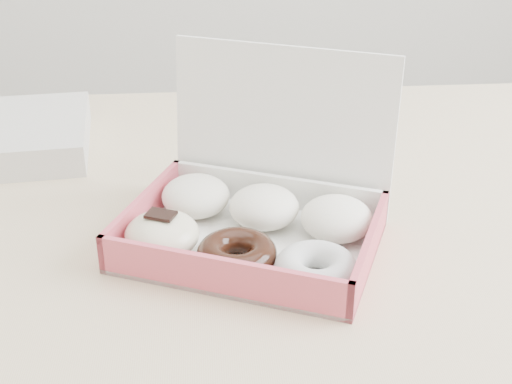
{
  "coord_description": "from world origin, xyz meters",
  "views": [
    {
      "loc": [
        -0.03,
        -0.78,
        1.17
      ],
      "look_at": [
        0.02,
        -0.13,
        0.83
      ],
      "focal_mm": 50.0,
      "sensor_mm": 36.0,
      "label": 1
    }
  ],
  "objects": [
    {
      "name": "table",
      "position": [
        0.0,
        0.0,
        0.67
      ],
      "size": [
        1.2,
        0.8,
        0.75
      ],
      "color": "#CDAF87",
      "rests_on": "ground"
    },
    {
      "name": "donut_box",
      "position": [
        0.02,
        -0.1,
        0.78
      ],
      "size": [
        0.33,
        0.31,
        0.19
      ],
      "rotation": [
        0.0,
        0.0,
        -0.4
      ],
      "color": "white",
      "rests_on": "table"
    }
  ]
}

